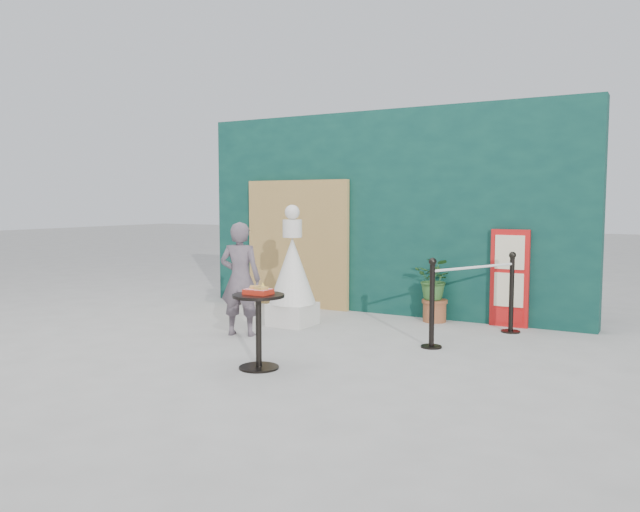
% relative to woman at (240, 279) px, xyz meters
% --- Properties ---
extents(ground, '(60.00, 60.00, 0.00)m').
position_rel_woman_xyz_m(ground, '(0.89, -0.76, -0.71)').
color(ground, '#ADAAA5').
rests_on(ground, ground).
extents(back_wall, '(6.00, 0.30, 3.00)m').
position_rel_woman_xyz_m(back_wall, '(0.89, 2.39, 0.79)').
color(back_wall, '#0A2F2C').
rests_on(back_wall, ground).
extents(bamboo_fence, '(1.80, 0.08, 2.00)m').
position_rel_woman_xyz_m(bamboo_fence, '(-0.51, 2.18, 0.29)').
color(bamboo_fence, tan).
rests_on(bamboo_fence, ground).
extents(woman, '(0.60, 0.48, 1.42)m').
position_rel_woman_xyz_m(woman, '(0.00, 0.00, 0.00)').
color(woman, '#655660').
rests_on(woman, ground).
extents(menu_board, '(0.50, 0.07, 1.30)m').
position_rel_woman_xyz_m(menu_board, '(2.79, 2.19, -0.06)').
color(menu_board, red).
rests_on(menu_board, ground).
extents(statue, '(0.63, 0.63, 1.62)m').
position_rel_woman_xyz_m(statue, '(0.22, 0.87, -0.05)').
color(statue, silver).
rests_on(statue, ground).
extents(cafe_table, '(0.52, 0.52, 0.75)m').
position_rel_woman_xyz_m(cafe_table, '(1.10, -1.17, -0.21)').
color(cafe_table, black).
rests_on(cafe_table, ground).
extents(food_basket, '(0.26, 0.19, 0.11)m').
position_rel_woman_xyz_m(food_basket, '(1.10, -1.17, 0.08)').
color(food_basket, red).
rests_on(food_basket, cafe_table).
extents(planter, '(0.53, 0.46, 0.89)m').
position_rel_woman_xyz_m(planter, '(1.82, 2.04, -0.19)').
color(planter, brown).
rests_on(planter, ground).
extents(stanchion_barrier, '(0.84, 1.54, 1.03)m').
position_rel_woman_xyz_m(stanchion_barrier, '(2.60, 1.19, -0.21)').
color(stanchion_barrier, black).
rests_on(stanchion_barrier, ground).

